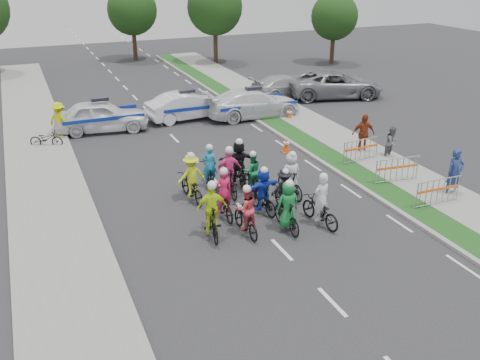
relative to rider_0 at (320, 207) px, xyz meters
name	(u,v)px	position (x,y,z in m)	size (l,w,h in m)	color
ground	(282,250)	(-2.00, -1.05, -0.65)	(90.00, 90.00, 0.00)	#28282B
curb_right	(334,170)	(3.10, 3.95, -0.59)	(0.20, 60.00, 0.12)	gray
grass_strip	(348,168)	(3.80, 3.95, -0.59)	(1.20, 60.00, 0.11)	#1A4616
sidewalk_right	(382,162)	(5.60, 3.95, -0.58)	(2.40, 60.00, 0.13)	gray
sidewalk_left	(54,218)	(-8.50, 3.95, -0.58)	(3.00, 60.00, 0.13)	gray
rider_0	(320,207)	(0.00, 0.00, 0.00)	(0.93, 2.00, 1.96)	black
rider_1	(287,211)	(-1.24, 0.07, 0.09)	(0.80, 1.81, 1.90)	black
rider_2	(246,216)	(-2.63, 0.39, 0.03)	(0.77, 1.80, 1.82)	black
rider_3	(212,215)	(-3.72, 0.66, 0.13)	(1.08, 2.00, 2.04)	black
rider_4	(284,194)	(-0.67, 1.43, 0.02)	(0.99, 1.72, 1.70)	black
rider_5	(263,193)	(-1.43, 1.61, 0.12)	(1.50, 1.78, 1.82)	black
rider_6	(223,200)	(-2.85, 1.87, -0.01)	(0.73, 1.90, 1.91)	black
rider_7	(291,179)	(0.13, 2.43, 0.09)	(0.82, 1.83, 1.89)	black
rider_8	(252,177)	(-1.07, 3.38, 0.01)	(0.77, 1.76, 1.76)	black
rider_9	(229,176)	(-1.99, 3.51, 0.13)	(1.04, 1.95, 2.03)	black
rider_10	(191,182)	(-3.46, 3.62, 0.11)	(1.15, 1.98, 1.97)	black
rider_11	(238,165)	(-1.24, 4.31, 0.18)	(1.63, 1.94, 1.99)	black
rider_12	(209,173)	(-2.42, 4.53, -0.03)	(0.91, 1.89, 1.85)	black
police_car_0	(101,116)	(-5.13, 13.61, 0.17)	(1.94, 4.82, 1.64)	white
police_car_1	(188,106)	(-0.30, 13.96, 0.12)	(1.61, 4.63, 1.52)	white
police_car_2	(253,103)	(3.27, 12.91, 0.15)	(2.24, 5.51, 1.60)	white
civilian_sedan	(286,86)	(7.20, 16.45, 0.04)	(1.92, 4.72, 1.37)	#AAAAAF
civilian_suv	(335,84)	(10.02, 14.96, 0.20)	(2.82, 6.11, 1.70)	gray
spectator_0	(455,173)	(5.94, 0.05, 0.31)	(0.70, 0.46, 1.92)	navy
spectator_1	(392,143)	(6.35, 4.33, 0.11)	(0.74, 0.58, 1.52)	#585A5E
spectator_2	(363,134)	(5.54, 5.45, 0.30)	(1.11, 0.46, 1.89)	maroon
marshal_hiviz	(60,120)	(-7.26, 13.28, 0.28)	(1.20, 0.69, 1.85)	#D1DB0B
barrier_0	(438,193)	(4.70, -0.49, -0.09)	(2.00, 0.50, 1.12)	#A5A8AD
barrier_1	(397,171)	(4.70, 1.87, -0.09)	(2.00, 0.50, 1.12)	#A5A8AD
barrier_2	(361,151)	(4.70, 4.39, -0.09)	(2.00, 0.50, 1.12)	#A5A8AD
cone_0	(286,145)	(2.32, 6.97, -0.31)	(0.40, 0.40, 0.70)	#F24C0C
cone_1	(289,114)	(4.92, 11.57, -0.31)	(0.40, 0.40, 0.70)	#F24C0C
parked_bike	(46,139)	(-8.06, 12.11, -0.23)	(0.55, 1.58, 0.83)	black
tree_1	(215,7)	(7.00, 28.95, 3.89)	(4.55, 4.55, 6.82)	#382619
tree_2	(334,17)	(16.00, 24.95, 3.19)	(3.85, 3.85, 5.77)	#382619
tree_4	(132,10)	(1.00, 32.95, 3.54)	(4.20, 4.20, 6.30)	#382619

